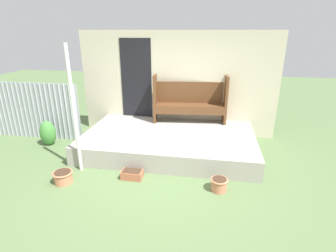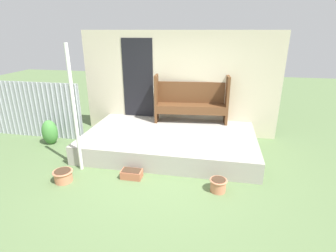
{
  "view_description": "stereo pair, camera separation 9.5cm",
  "coord_description": "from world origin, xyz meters",
  "px_view_note": "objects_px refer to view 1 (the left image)",
  "views": [
    {
      "loc": [
        0.91,
        -4.29,
        2.61
      ],
      "look_at": [
        0.1,
        0.39,
        0.86
      ],
      "focal_mm": 28.0,
      "sensor_mm": 36.0,
      "label": 1
    },
    {
      "loc": [
        1.0,
        -4.27,
        2.61
      ],
      "look_at": [
        0.1,
        0.39,
        0.86
      ],
      "focal_mm": 28.0,
      "sensor_mm": 36.0,
      "label": 2
    }
  ],
  "objects_px": {
    "flower_pot_left": "(63,177)",
    "shrub_by_fence": "(48,133)",
    "flower_pot_middle": "(219,184)",
    "support_post": "(74,112)",
    "planter_box_rect": "(132,174)",
    "bench": "(190,99)"
  },
  "relations": [
    {
      "from": "support_post",
      "to": "bench",
      "type": "distance_m",
      "value": 2.87
    },
    {
      "from": "flower_pot_left",
      "to": "shrub_by_fence",
      "type": "xyz_separation_m",
      "value": [
        -1.23,
        1.48,
        0.18
      ]
    },
    {
      "from": "flower_pot_left",
      "to": "flower_pot_middle",
      "type": "relative_size",
      "value": 1.19
    },
    {
      "from": "bench",
      "to": "shrub_by_fence",
      "type": "height_order",
      "value": "bench"
    },
    {
      "from": "support_post",
      "to": "planter_box_rect",
      "type": "distance_m",
      "value": 1.57
    },
    {
      "from": "support_post",
      "to": "planter_box_rect",
      "type": "xyz_separation_m",
      "value": [
        1.09,
        -0.13,
        -1.12
      ]
    },
    {
      "from": "flower_pot_left",
      "to": "flower_pot_middle",
      "type": "height_order",
      "value": "flower_pot_middle"
    },
    {
      "from": "planter_box_rect",
      "to": "flower_pot_middle",
      "type": "bearing_deg",
      "value": -4.75
    },
    {
      "from": "bench",
      "to": "planter_box_rect",
      "type": "height_order",
      "value": "bench"
    },
    {
      "from": "support_post",
      "to": "flower_pot_left",
      "type": "bearing_deg",
      "value": -101.06
    },
    {
      "from": "bench",
      "to": "flower_pot_middle",
      "type": "xyz_separation_m",
      "value": [
        0.74,
        -2.37,
        -0.85
      ]
    },
    {
      "from": "flower_pot_left",
      "to": "flower_pot_middle",
      "type": "distance_m",
      "value": 2.78
    },
    {
      "from": "support_post",
      "to": "planter_box_rect",
      "type": "height_order",
      "value": "support_post"
    },
    {
      "from": "flower_pot_middle",
      "to": "shrub_by_fence",
      "type": "height_order",
      "value": "shrub_by_fence"
    },
    {
      "from": "flower_pot_left",
      "to": "shrub_by_fence",
      "type": "distance_m",
      "value": 1.94
    },
    {
      "from": "bench",
      "to": "flower_pot_middle",
      "type": "relative_size",
      "value": 6.02
    },
    {
      "from": "flower_pot_middle",
      "to": "planter_box_rect",
      "type": "height_order",
      "value": "flower_pot_middle"
    },
    {
      "from": "support_post",
      "to": "bench",
      "type": "bearing_deg",
      "value": 47.51
    },
    {
      "from": "flower_pot_left",
      "to": "planter_box_rect",
      "type": "relative_size",
      "value": 0.93
    },
    {
      "from": "flower_pot_middle",
      "to": "bench",
      "type": "bearing_deg",
      "value": 107.41
    },
    {
      "from": "bench",
      "to": "planter_box_rect",
      "type": "relative_size",
      "value": 4.72
    },
    {
      "from": "support_post",
      "to": "bench",
      "type": "relative_size",
      "value": 1.32
    }
  ]
}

